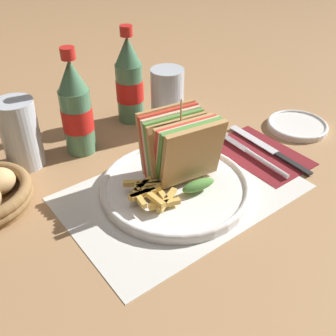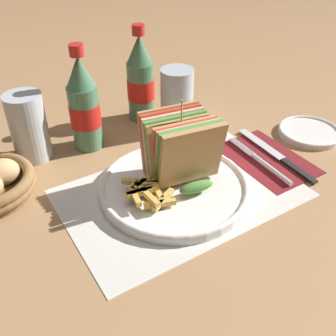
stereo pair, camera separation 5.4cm
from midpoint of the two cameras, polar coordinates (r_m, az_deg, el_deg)
The scene contains 13 objects.
ground_plane at distance 0.70m, azimuth 3.36°, elevation -3.73°, with size 4.00×4.00×0.00m, color #9E754C.
placemat at distance 0.70m, azimuth 4.10°, elevation -3.69°, with size 0.41×0.27×0.00m.
plate_main at distance 0.70m, azimuth 3.05°, elevation -2.84°, with size 0.27×0.27×0.02m.
club_sandwich at distance 0.69m, azimuth 4.16°, elevation 2.67°, with size 0.13×0.13×0.15m.
fries_pile at distance 0.66m, azimuth -0.66°, elevation -3.42°, with size 0.08×0.09×0.02m.
napkin at distance 0.82m, azimuth 15.97°, elevation 1.27°, with size 0.13×0.19×0.00m.
fork at distance 0.79m, azimuth 15.75°, elevation 0.54°, with size 0.02×0.18×0.01m.
knife at distance 0.83m, azimuth 17.22°, elevation 1.85°, with size 0.03×0.22×0.00m.
coke_bottle_near at distance 0.80m, azimuth -10.21°, elevation 8.81°, with size 0.06×0.06×0.22m.
coke_bottle_far at distance 0.90m, azimuth -2.27°, elevation 12.51°, with size 0.06×0.06×0.22m.
glass_near at distance 0.88m, azimuth 3.06°, elevation 9.40°, with size 0.07×0.07×0.14m.
glass_far at distance 0.81m, azimuth -17.65°, elevation 5.06°, with size 0.07×0.07×0.14m.
side_saucer at distance 0.93m, azimuth 21.39°, elevation 4.87°, with size 0.13×0.13×0.01m.
Camera 2 is at (-0.30, -0.45, 0.45)m, focal length 42.00 mm.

